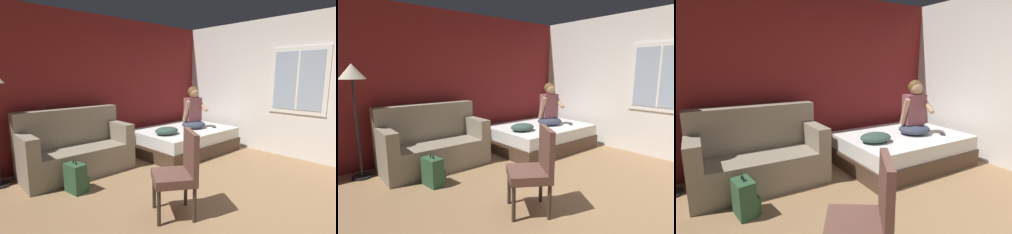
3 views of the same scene
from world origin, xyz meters
TOP-DOWN VIEW (x-y plane):
  - ground_plane at (0.00, 0.00)m, footprint 40.00×40.00m
  - wall_back_accent at (0.00, 3.13)m, footprint 9.90×0.16m
  - bed at (1.23, 2.15)m, footprint 2.00×1.45m
  - couch at (-0.95, 2.53)m, footprint 1.70×0.82m
  - side_chair at (-0.65, 0.43)m, footprint 0.63×0.63m
  - person_seated at (1.42, 2.07)m, footprint 0.60×0.54m
  - backpack at (-1.27, 1.81)m, footprint 0.27×0.32m
  - throw_pillow at (0.61, 2.01)m, footprint 0.49×0.38m
  - cell_phone at (1.80, 1.79)m, footprint 0.15×0.15m
  - floor_lamp at (-2.00, 2.74)m, footprint 0.36×0.36m

SIDE VIEW (x-z plane):
  - ground_plane at x=0.00m, z-range 0.00..0.00m
  - backpack at x=-1.27m, z-range -0.04..0.42m
  - bed at x=1.23m, z-range 0.00..0.48m
  - couch at x=-0.95m, z-range -0.13..0.91m
  - cell_phone at x=1.80m, z-range 0.48..0.49m
  - side_chair at x=-0.65m, z-range 0.04..1.02m
  - throw_pillow at x=0.61m, z-range 0.48..0.62m
  - person_seated at x=1.42m, z-range 0.40..1.27m
  - wall_back_accent at x=0.00m, z-range 0.00..2.70m
  - floor_lamp at x=-2.00m, z-range 0.58..2.28m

